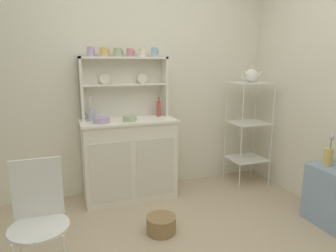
% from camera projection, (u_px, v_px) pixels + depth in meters
% --- Properties ---
extents(wall_back, '(3.84, 0.05, 2.50)m').
position_uv_depth(wall_back, '(134.00, 80.00, 3.29)').
color(wall_back, silver).
rests_on(wall_back, ground).
extents(hutch_cabinet, '(0.98, 0.45, 0.86)m').
position_uv_depth(hutch_cabinet, '(129.00, 158.00, 3.18)').
color(hutch_cabinet, white).
rests_on(hutch_cabinet, ground).
extents(hutch_shelf_unit, '(0.91, 0.18, 0.64)m').
position_uv_depth(hutch_shelf_unit, '(124.00, 82.00, 3.16)').
color(hutch_shelf_unit, silver).
rests_on(hutch_shelf_unit, hutch_cabinet).
extents(bakers_rack, '(0.42, 0.37, 1.22)m').
position_uv_depth(bakers_rack, '(249.00, 121.00, 3.49)').
color(bakers_rack, silver).
rests_on(bakers_rack, ground).
extents(side_shelf_blue, '(0.28, 0.48, 0.53)m').
position_uv_depth(side_shelf_blue, '(335.00, 198.00, 2.63)').
color(side_shelf_blue, '#849EBC').
rests_on(side_shelf_blue, ground).
extents(wire_chair, '(0.36, 0.36, 0.85)m').
position_uv_depth(wire_chair, '(39.00, 213.00, 1.86)').
color(wire_chair, white).
rests_on(wire_chair, ground).
extents(floor_basket, '(0.25, 0.25, 0.15)m').
position_uv_depth(floor_basket, '(161.00, 224.00, 2.57)').
color(floor_basket, '#93754C').
rests_on(floor_basket, ground).
extents(cup_lilac_0, '(0.08, 0.07, 0.09)m').
position_uv_depth(cup_lilac_0, '(90.00, 51.00, 2.95)').
color(cup_lilac_0, '#B79ECC').
rests_on(cup_lilac_0, hutch_shelf_unit).
extents(cup_gold_1, '(0.09, 0.08, 0.09)m').
position_uv_depth(cup_gold_1, '(104.00, 52.00, 3.00)').
color(cup_gold_1, '#DBB760').
rests_on(cup_gold_1, hutch_shelf_unit).
extents(cup_sage_2, '(0.10, 0.08, 0.08)m').
position_uv_depth(cup_sage_2, '(118.00, 52.00, 3.04)').
color(cup_sage_2, '#9EB78E').
rests_on(cup_sage_2, hutch_shelf_unit).
extents(cup_rose_3, '(0.08, 0.07, 0.08)m').
position_uv_depth(cup_rose_3, '(130.00, 53.00, 3.09)').
color(cup_rose_3, '#D17A84').
rests_on(cup_rose_3, hutch_shelf_unit).
extents(cup_cream_4, '(0.09, 0.07, 0.08)m').
position_uv_depth(cup_cream_4, '(142.00, 53.00, 3.13)').
color(cup_cream_4, silver).
rests_on(cup_cream_4, hutch_shelf_unit).
extents(cup_sky_5, '(0.08, 0.07, 0.09)m').
position_uv_depth(cup_sky_5, '(155.00, 52.00, 3.17)').
color(cup_sky_5, '#8EB2D1').
rests_on(cup_sky_5, hutch_shelf_unit).
extents(bowl_mixing_large, '(0.16, 0.16, 0.06)m').
position_uv_depth(bowl_mixing_large, '(101.00, 120.00, 2.93)').
color(bowl_mixing_large, '#B79ECC').
rests_on(bowl_mixing_large, hutch_cabinet).
extents(bowl_floral_medium, '(0.14, 0.14, 0.05)m').
position_uv_depth(bowl_floral_medium, '(130.00, 119.00, 3.02)').
color(bowl_floral_medium, '#9EB78E').
rests_on(bowl_floral_medium, hutch_cabinet).
extents(jam_bottle, '(0.05, 0.05, 0.21)m').
position_uv_depth(jam_bottle, '(159.00, 108.00, 3.27)').
color(jam_bottle, '#B74C47').
rests_on(jam_bottle, hutch_cabinet).
extents(utensil_jar, '(0.08, 0.08, 0.25)m').
position_uv_depth(utensil_jar, '(92.00, 115.00, 3.03)').
color(utensil_jar, '#B2B7C6').
rests_on(utensil_jar, hutch_cabinet).
extents(porcelain_teapot, '(0.24, 0.15, 0.17)m').
position_uv_depth(porcelain_teapot, '(251.00, 75.00, 3.38)').
color(porcelain_teapot, white).
rests_on(porcelain_teapot, bakers_rack).
extents(flower_vase, '(0.08, 0.08, 0.31)m').
position_uv_depth(flower_vase, '(328.00, 155.00, 2.66)').
color(flower_vase, '#DBB760').
rests_on(flower_vase, side_shelf_blue).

